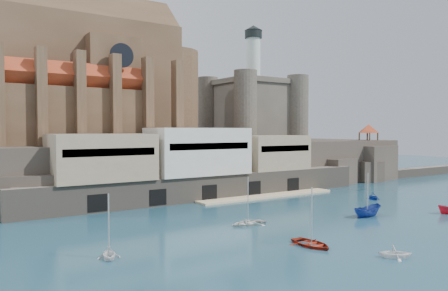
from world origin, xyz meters
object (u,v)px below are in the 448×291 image
pavilion (369,130)px  boat_2 (367,217)px  castle_keep (252,107)px  boat_1 (395,258)px  boat_0 (311,246)px  church (90,82)px

pavilion → boat_2: size_ratio=1.21×
boat_2 → castle_keep: bearing=-17.9°
boat_1 → boat_0: bearing=64.5°
castle_keep → boat_1: castle_keep is taller
boat_0 → pavilion: bearing=35.1°
castle_keep → boat_0: 64.91m
boat_2 → pavilion: bearing=-53.1°
pavilion → boat_1: bearing=-140.3°
pavilion → boat_1: 72.69m
castle_keep → boat_0: bearing=-121.7°
castle_keep → boat_2: bearing=-107.2°
pavilion → castle_keep: bearing=149.8°
church → pavilion: size_ratio=7.34×
church → pavilion: church is taller
church → boat_1: bearing=-79.8°
castle_keep → pavilion: bearing=-30.2°
pavilion → boat_2: bearing=-142.4°
pavilion → boat_0: size_ratio=1.22×
church → boat_0: (7.48, -53.76, -22.13)m
pavilion → boat_0: 70.98m
pavilion → boat_0: (-58.65, -37.90, -12.73)m
castle_keep → pavilion: castle_keep is taller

